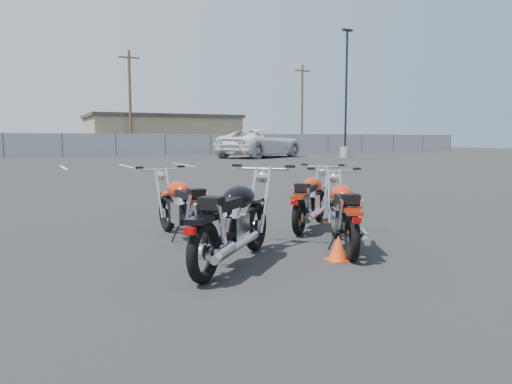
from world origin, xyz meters
name	(u,v)px	position (x,y,z in m)	size (l,w,h in m)	color
ground	(262,246)	(0.00, 0.00, 0.00)	(120.00, 120.00, 0.00)	black
motorcycle_front_red	(183,208)	(-0.79, 0.86, 0.45)	(0.78, 2.02, 0.99)	black
motorcycle_second_black	(233,222)	(-0.71, -0.75, 0.49)	(1.84, 1.86, 1.08)	black
motorcycle_third_red	(310,200)	(1.29, 0.90, 0.44)	(1.66, 1.67, 0.97)	black
motorcycle_rear_red	(344,214)	(0.90, -0.56, 0.45)	(1.26, 1.95, 0.99)	black
training_cone_near	(334,213)	(1.86, 1.07, 0.17)	(0.29, 0.29, 0.34)	#FF460D
training_cone_extra	(338,248)	(0.48, -1.05, 0.15)	(0.25, 0.25, 0.29)	#FF460D
light_pole_east	(345,126)	(18.89, 24.92, 2.34)	(0.80, 0.70, 9.25)	gray
chainlink_fence	(62,145)	(0.00, 35.00, 0.90)	(80.06, 0.06, 1.80)	gray
tan_building_east	(161,134)	(10.00, 44.00, 1.86)	(14.40, 9.40, 3.70)	#93815F
utility_pole_c	(130,101)	(6.00, 39.00, 4.69)	(1.80, 0.24, 9.00)	#4B3423
utility_pole_d	(302,107)	(24.00, 40.00, 4.69)	(1.80, 0.24, 9.00)	#4B3423
parking_line_stripes	(30,168)	(-2.50, 20.00, 0.00)	(15.12, 4.00, 0.01)	silver
white_van	(261,135)	(13.20, 27.53, 1.64)	(8.63, 3.45, 3.28)	silver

